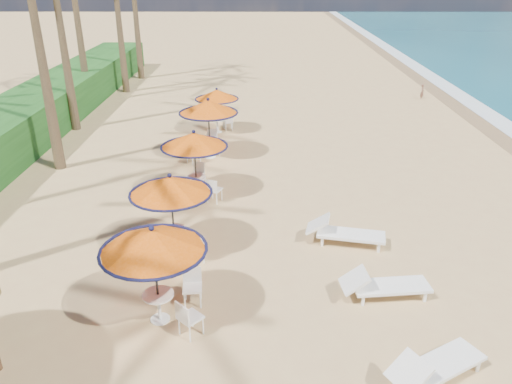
% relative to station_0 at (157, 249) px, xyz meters
% --- Properties ---
extents(ground, '(160.00, 160.00, 0.00)m').
position_rel_station_0_xyz_m(ground, '(5.04, -0.20, -1.83)').
color(ground, tan).
rests_on(ground, ground).
extents(scrub_hedge, '(3.00, 40.00, 1.80)m').
position_rel_station_0_xyz_m(scrub_hedge, '(-8.46, 10.80, -0.93)').
color(scrub_hedge, '#194716').
rests_on(scrub_hedge, ground).
extents(station_0, '(2.31, 2.31, 2.40)m').
position_rel_station_0_xyz_m(station_0, '(0.00, 0.00, 0.00)').
color(station_0, black).
rests_on(station_0, ground).
extents(station_1, '(2.23, 2.23, 2.33)m').
position_rel_station_0_xyz_m(station_1, '(-0.20, 2.93, -0.06)').
color(station_1, black).
rests_on(station_1, ground).
extents(station_2, '(2.26, 2.26, 2.35)m').
position_rel_station_0_xyz_m(station_2, '(-0.03, 6.65, -0.11)').
color(station_2, black).
rests_on(station_2, ground).
extents(station_3, '(2.39, 2.39, 2.50)m').
position_rel_station_0_xyz_m(station_3, '(0.07, 10.44, -0.01)').
color(station_3, black).
rests_on(station_3, ground).
extents(station_4, '(2.04, 2.04, 2.13)m').
position_rel_station_0_xyz_m(station_4, '(0.21, 13.86, -0.27)').
color(station_4, black).
rests_on(station_4, ground).
extents(lounger_near, '(2.16, 1.63, 0.76)m').
position_rel_station_0_xyz_m(lounger_near, '(5.47, -1.76, -1.48)').
color(lounger_near, white).
rests_on(lounger_near, ground).
extents(lounger_mid, '(2.20, 0.89, 0.77)m').
position_rel_station_0_xyz_m(lounger_mid, '(5.08, 0.87, -1.48)').
color(lounger_mid, white).
rests_on(lounger_mid, ground).
extents(lounger_far, '(2.31, 1.13, 0.79)m').
position_rel_station_0_xyz_m(lounger_far, '(4.52, 3.41, -1.46)').
color(lounger_far, white).
rests_on(lounger_far, ground).
extents(person, '(0.32, 0.40, 0.94)m').
position_rel_station_0_xyz_m(person, '(11.76, 20.32, -1.36)').
color(person, brown).
rests_on(person, ground).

